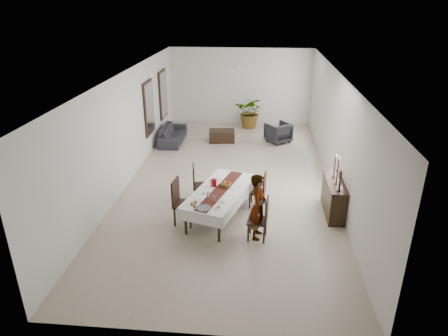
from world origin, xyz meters
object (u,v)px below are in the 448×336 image
sideboard_body (333,198)px  sofa (173,134)px  dining_table_top (220,191)px  red_pitcher (214,183)px  woman (258,207)px

sideboard_body → sofa: size_ratio=0.71×
dining_table_top → red_pitcher: size_ratio=12.00×
dining_table_top → sofa: 5.96m
red_pitcher → sofa: (-2.19, 5.25, -0.52)m
dining_table_top → sideboard_body: bearing=25.3°
dining_table_top → sideboard_body: 2.88m
woman → sofa: (-3.32, 6.32, -0.49)m
dining_table_top → woman: woman is taller
red_pitcher → dining_table_top: bearing=-48.0°
woman → sofa: 7.15m
sideboard_body → woman: bearing=-146.0°
dining_table_top → sofa: size_ratio=1.13×
woman → sideboard_body: bearing=-47.6°
dining_table_top → red_pitcher: (-0.19, 0.21, 0.13)m
dining_table_top → sideboard_body: (2.84, 0.41, -0.26)m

